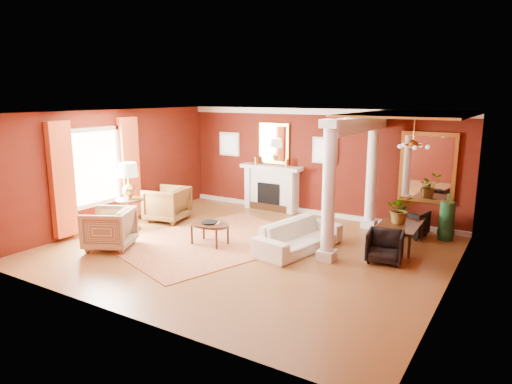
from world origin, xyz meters
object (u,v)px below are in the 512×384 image
Objects in this scene: sofa at (299,231)px; coffee_table at (210,225)px; armchair_leopard at (167,202)px; armchair_stripe at (109,227)px; side_table at (129,184)px; dining_table at (401,228)px.

sofa reaches higher than coffee_table.
armchair_leopard is 1.03× the size of coffee_table.
armchair_stripe reaches higher than sofa.
coffee_table is (1.70, 1.32, -0.04)m from armchair_stripe.
side_table is at bearing -178.46° from armchair_stripe.
armchair_leopard is (-4.00, 0.29, 0.08)m from sofa.
coffee_table is at bearing 121.83° from sofa.
armchair_stripe is (-3.54, -2.01, 0.07)m from sofa.
side_table is at bearing 107.76° from dining_table.
sofa is at bearing 125.77° from dining_table.
armchair_stripe is 6.32m from dining_table.
armchair_stripe is at bearing -61.50° from side_table.
armchair_stripe is at bearing 120.50° from dining_table.
side_table is at bearing -21.81° from armchair_leopard.
dining_table is at bearing 90.41° from armchair_leopard.
armchair_leopard reaches higher than sofa.
sofa is 4.08m from armchair_stripe.
sofa is 2.21× the size of coffee_table.
coffee_table is (-1.85, -0.69, 0.03)m from sofa.
armchair_leopard is at bearing 78.48° from side_table.
side_table reaches higher than sofa.
side_table reaches higher than dining_table.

